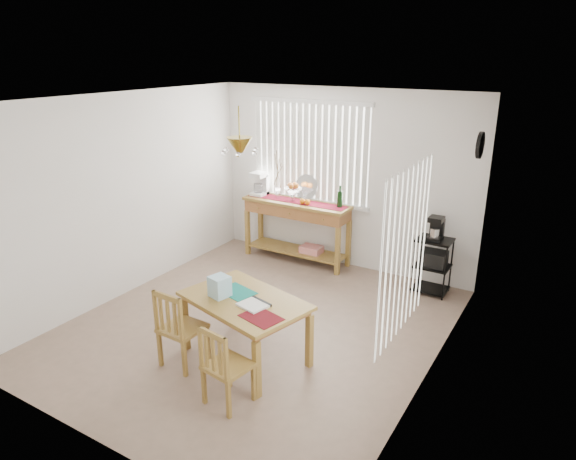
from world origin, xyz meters
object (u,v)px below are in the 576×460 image
Objects in this scene: sideboard at (297,216)px; chair_right at (225,366)px; chair_left at (180,328)px; wire_cart at (433,261)px; cart_items at (436,228)px; dining_table at (245,306)px.

chair_right is at bearing -70.58° from sideboard.
chair_right is at bearing -18.62° from chair_left.
wire_cart is at bearing -1.37° from sideboard.
sideboard is 2.10m from cart_items.
dining_table is 1.67× the size of chair_left.
chair_left reaches higher than wire_cart.
sideboard is at bearing 178.85° from cart_items.
sideboard reaches higher than chair_left.
chair_right is (1.16, -3.30, -0.31)m from sideboard.
wire_cart is 2.43× the size of cart_items.
sideboard is at bearing 178.63° from wire_cart.
cart_items is 0.36× the size of chair_left.
cart_items is at bearing -1.15° from sideboard.
sideboard is 5.37× the size of cart_items.
wire_cart is (2.09, -0.05, -0.25)m from sideboard.
wire_cart is 2.82m from dining_table.
chair_right is (0.77, -0.26, -0.03)m from chair_left.
sideboard is 3.52m from chair_right.
wire_cart reaches higher than dining_table.
sideboard is at bearing 109.42° from chair_right.
cart_items is 0.22× the size of dining_table.
chair_left is at bearing -136.75° from dining_table.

